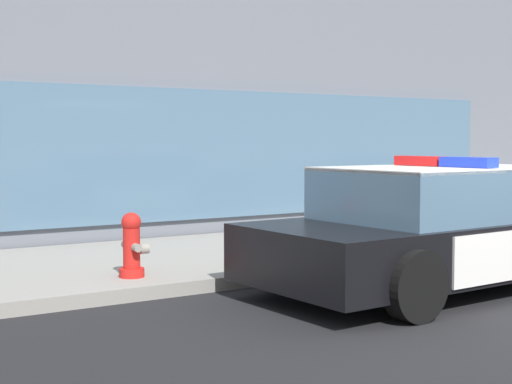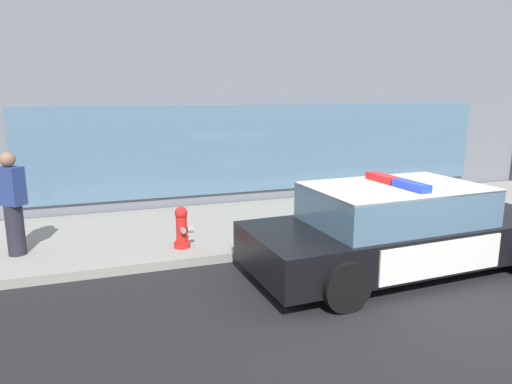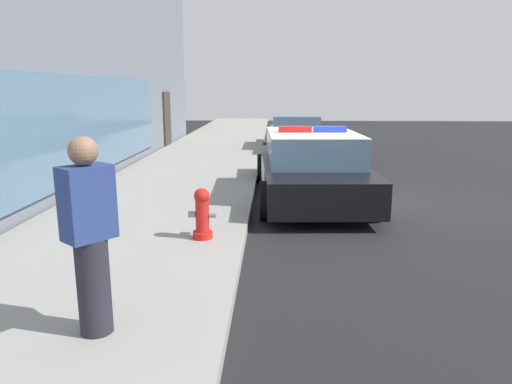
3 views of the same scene
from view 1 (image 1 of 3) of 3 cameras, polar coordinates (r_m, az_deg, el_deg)
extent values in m
cube|color=gray|center=(10.94, 2.27, -4.45)|extent=(48.00, 3.55, 0.15)
cube|color=slate|center=(18.36, -4.64, 13.08)|extent=(19.65, 10.61, 9.17)
cube|color=slate|center=(12.32, -2.61, 2.91)|extent=(11.79, 0.08, 2.10)
cube|color=black|center=(8.89, 14.90, -3.76)|extent=(5.15, 2.14, 0.60)
cube|color=silver|center=(7.61, 6.29, -3.70)|extent=(1.50, 1.94, 0.05)
cube|color=silver|center=(9.47, 10.00, -3.23)|extent=(2.13, 0.13, 0.51)
cube|color=yellow|center=(9.48, 9.93, -3.22)|extent=(0.22, 0.02, 0.26)
cube|color=slate|center=(8.68, 14.10, -0.15)|extent=(2.71, 1.84, 0.60)
cube|color=silver|center=(8.67, 14.14, 1.76)|extent=(2.71, 1.84, 0.04)
cube|color=red|center=(8.89, 12.46, 2.35)|extent=(0.23, 0.66, 0.11)
cube|color=blue|center=(8.44, 15.92, 2.21)|extent=(0.23, 0.66, 0.11)
cylinder|color=black|center=(10.80, 16.69, -3.30)|extent=(0.69, 0.25, 0.68)
cylinder|color=black|center=(8.45, 2.48, -5.14)|extent=(0.69, 0.25, 0.68)
cylinder|color=black|center=(7.05, 12.09, -7.04)|extent=(0.69, 0.25, 0.68)
cylinder|color=red|center=(8.49, -9.48, -6.10)|extent=(0.28, 0.28, 0.10)
cylinder|color=red|center=(8.45, -9.50, -4.26)|extent=(0.19, 0.19, 0.45)
sphere|color=red|center=(8.41, -9.52, -2.30)|extent=(0.22, 0.22, 0.22)
cylinder|color=gray|center=(8.40, -9.53, -1.78)|extent=(0.06, 0.06, 0.05)
cylinder|color=gray|center=(8.31, -9.11, -4.24)|extent=(0.09, 0.10, 0.09)
cylinder|color=gray|center=(8.57, -9.88, -3.99)|extent=(0.09, 0.10, 0.09)
cylinder|color=gray|center=(8.51, -8.57, -4.31)|extent=(0.10, 0.12, 0.12)
camera|label=2|loc=(2.24, 59.28, 31.53)|focal=32.63mm
camera|label=3|loc=(7.39, -57.58, 6.46)|focal=33.01mm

